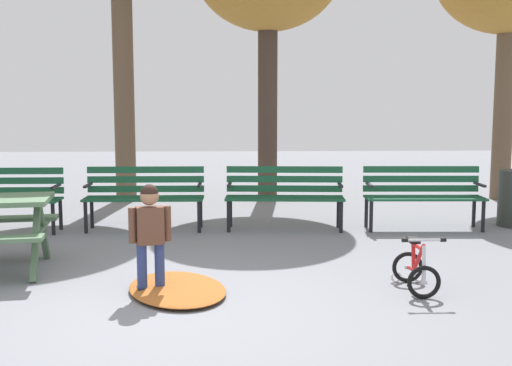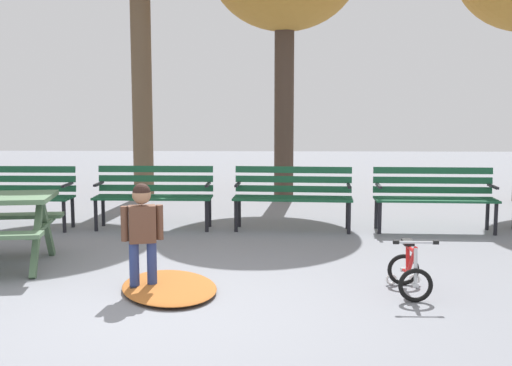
{
  "view_description": "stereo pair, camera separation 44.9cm",
  "coord_description": "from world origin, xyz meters",
  "px_view_note": "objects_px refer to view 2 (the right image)",
  "views": [
    {
      "loc": [
        0.57,
        -4.98,
        1.7
      ],
      "look_at": [
        0.84,
        1.83,
        0.85
      ],
      "focal_mm": 44.3,
      "sensor_mm": 36.0,
      "label": 1
    },
    {
      "loc": [
        1.02,
        -4.98,
        1.7
      ],
      "look_at": [
        0.84,
        1.83,
        0.85
      ],
      "focal_mm": 44.3,
      "sensor_mm": 36.0,
      "label": 2
    }
  ],
  "objects_px": {
    "park_bench_right": "(293,192)",
    "kids_bicycle": "(409,272)",
    "park_bench_far_right": "(434,193)",
    "park_bench_left": "(154,191)",
    "park_bench_far_left": "(15,192)",
    "child_standing": "(142,229)"
  },
  "relations": [
    {
      "from": "child_standing",
      "to": "kids_bicycle",
      "type": "xyz_separation_m",
      "value": [
        2.42,
        0.01,
        -0.38
      ]
    },
    {
      "from": "park_bench_far_left",
      "to": "kids_bicycle",
      "type": "distance_m",
      "value": 5.58
    },
    {
      "from": "kids_bicycle",
      "to": "park_bench_far_right",
      "type": "bearing_deg",
      "value": 71.96
    },
    {
      "from": "park_bench_far_right",
      "to": "child_standing",
      "type": "height_order",
      "value": "child_standing"
    },
    {
      "from": "park_bench_left",
      "to": "child_standing",
      "type": "height_order",
      "value": "child_standing"
    },
    {
      "from": "park_bench_left",
      "to": "kids_bicycle",
      "type": "relative_size",
      "value": 2.86
    },
    {
      "from": "park_bench_left",
      "to": "park_bench_right",
      "type": "xyz_separation_m",
      "value": [
        1.91,
        -0.05,
        0.0
      ]
    },
    {
      "from": "park_bench_right",
      "to": "park_bench_far_right",
      "type": "xyz_separation_m",
      "value": [
        1.9,
        -0.05,
        0.0
      ]
    },
    {
      "from": "park_bench_far_right",
      "to": "kids_bicycle",
      "type": "relative_size",
      "value": 2.88
    },
    {
      "from": "child_standing",
      "to": "kids_bicycle",
      "type": "relative_size",
      "value": 1.78
    },
    {
      "from": "park_bench_right",
      "to": "kids_bicycle",
      "type": "bearing_deg",
      "value": -71.83
    },
    {
      "from": "park_bench_far_left",
      "to": "park_bench_left",
      "type": "bearing_deg",
      "value": 2.68
    },
    {
      "from": "park_bench_right",
      "to": "park_bench_far_right",
      "type": "relative_size",
      "value": 1.01
    },
    {
      "from": "park_bench_left",
      "to": "park_bench_far_right",
      "type": "xyz_separation_m",
      "value": [
        3.8,
        -0.1,
        0.0
      ]
    },
    {
      "from": "park_bench_right",
      "to": "park_bench_far_right",
      "type": "bearing_deg",
      "value": -1.62
    },
    {
      "from": "park_bench_far_right",
      "to": "child_standing",
      "type": "bearing_deg",
      "value": -139.34
    },
    {
      "from": "park_bench_left",
      "to": "kids_bicycle",
      "type": "xyz_separation_m",
      "value": [
        2.87,
        -2.97,
        -0.31
      ]
    },
    {
      "from": "park_bench_far_left",
      "to": "park_bench_far_right",
      "type": "height_order",
      "value": "same"
    },
    {
      "from": "park_bench_far_left",
      "to": "park_bench_far_right",
      "type": "bearing_deg",
      "value": -0.11
    },
    {
      "from": "park_bench_far_right",
      "to": "kids_bicycle",
      "type": "bearing_deg",
      "value": -108.04
    },
    {
      "from": "park_bench_far_right",
      "to": "park_bench_right",
      "type": "bearing_deg",
      "value": 178.38
    },
    {
      "from": "park_bench_right",
      "to": "park_bench_far_left",
      "type": "bearing_deg",
      "value": -179.36
    }
  ]
}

